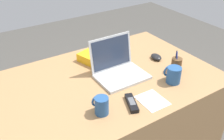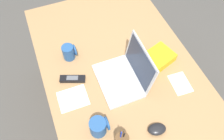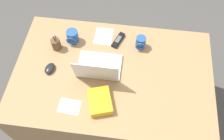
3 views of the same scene
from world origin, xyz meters
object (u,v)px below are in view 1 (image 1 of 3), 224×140
object	(u,v)px
laptop	(118,69)
coffee_mug_white	(173,75)
pen_holder	(176,65)
computer_mouse	(156,57)
cordless_phone	(132,103)
coffee_mug_tall	(101,105)
snack_bag	(93,58)

from	to	relation	value
laptop	coffee_mug_white	world-z (taller)	laptop
pen_holder	laptop	bearing A→B (deg)	154.39
computer_mouse	cordless_phone	bearing A→B (deg)	-134.49
computer_mouse	coffee_mug_white	world-z (taller)	coffee_mug_white
laptop	coffee_mug_tall	size ratio (longest dim) A/B	3.16
laptop	snack_bag	world-z (taller)	laptop
cordless_phone	pen_holder	distance (m)	0.48
laptop	computer_mouse	world-z (taller)	laptop
cordless_phone	snack_bag	world-z (taller)	snack_bag
laptop	pen_holder	distance (m)	0.39
coffee_mug_tall	cordless_phone	world-z (taller)	coffee_mug_tall
coffee_mug_white	pen_holder	distance (m)	0.14
computer_mouse	pen_holder	size ratio (longest dim) A/B	0.65
computer_mouse	coffee_mug_white	bearing A→B (deg)	-101.32
computer_mouse	coffee_mug_white	xyz separation A→B (m)	(-0.11, -0.29, 0.04)
laptop	coffee_mug_white	size ratio (longest dim) A/B	3.00
computer_mouse	coffee_mug_tall	world-z (taller)	coffee_mug_tall
cordless_phone	pen_holder	world-z (taller)	pen_holder
cordless_phone	computer_mouse	bearing A→B (deg)	35.18
cordless_phone	pen_holder	xyz separation A→B (m)	(0.47, 0.13, 0.04)
coffee_mug_tall	snack_bag	world-z (taller)	coffee_mug_tall
coffee_mug_tall	cordless_phone	distance (m)	0.18
coffee_mug_tall	coffee_mug_white	bearing A→B (deg)	1.14
computer_mouse	snack_bag	world-z (taller)	snack_bag
coffee_mug_white	cordless_phone	world-z (taller)	coffee_mug_white
coffee_mug_tall	snack_bag	distance (m)	0.57
computer_mouse	coffee_mug_tall	xyz separation A→B (m)	(-0.65, -0.30, 0.03)
coffee_mug_white	coffee_mug_tall	size ratio (longest dim) A/B	1.05
pen_holder	snack_bag	bearing A→B (deg)	133.77
coffee_mug_tall	computer_mouse	bearing A→B (deg)	24.73
coffee_mug_white	snack_bag	xyz separation A→B (m)	(-0.29, 0.51, -0.02)
computer_mouse	coffee_mug_tall	distance (m)	0.71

